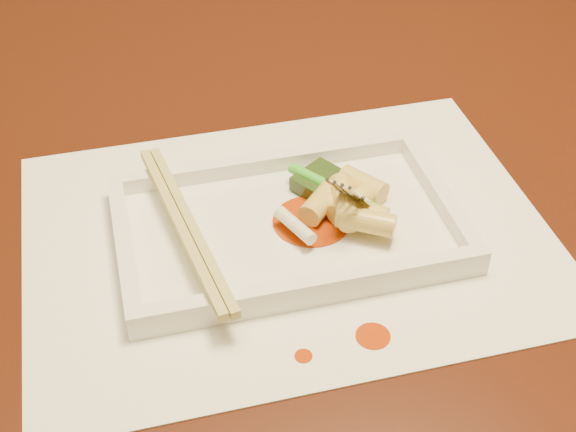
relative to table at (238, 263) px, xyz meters
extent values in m
cube|color=black|center=(0.00, 0.00, 0.08)|extent=(1.40, 0.90, 0.04)
cylinder|color=black|center=(0.62, 0.37, -0.29)|extent=(0.07, 0.07, 0.71)
cube|color=white|center=(0.03, -0.08, 0.10)|extent=(0.40, 0.30, 0.00)
cylinder|color=#B03305|center=(0.06, -0.20, 0.10)|extent=(0.02, 0.02, 0.00)
cylinder|color=#B03305|center=(0.01, -0.20, 0.10)|extent=(0.01, 0.01, 0.00)
cube|color=white|center=(0.03, -0.08, 0.11)|extent=(0.26, 0.16, 0.01)
cube|color=white|center=(0.03, -0.01, 0.12)|extent=(0.26, 0.01, 0.01)
cube|color=white|center=(0.03, -0.16, 0.12)|extent=(0.26, 0.01, 0.01)
cube|color=white|center=(-0.10, -0.08, 0.12)|extent=(0.01, 0.14, 0.01)
cube|color=white|center=(0.15, -0.08, 0.12)|extent=(0.01, 0.14, 0.01)
cube|color=black|center=(0.06, -0.04, 0.12)|extent=(0.05, 0.04, 0.01)
cylinder|color=#EAEACC|center=(0.03, -0.10, 0.12)|extent=(0.02, 0.04, 0.01)
cylinder|color=green|center=(0.07, -0.06, 0.12)|extent=(0.06, 0.07, 0.01)
cube|color=tan|center=(-0.05, -0.08, 0.13)|extent=(0.04, 0.19, 0.01)
cube|color=tan|center=(-0.05, -0.08, 0.13)|extent=(0.04, 0.19, 0.01)
cylinder|color=#B03305|center=(0.05, -0.08, 0.11)|extent=(0.06, 0.06, 0.00)
cylinder|color=#DBCC66|center=(0.08, -0.09, 0.12)|extent=(0.05, 0.04, 0.02)
cylinder|color=#DBCC66|center=(0.08, -0.08, 0.12)|extent=(0.05, 0.04, 0.02)
cylinder|color=#DBCC66|center=(0.07, -0.08, 0.13)|extent=(0.03, 0.05, 0.02)
cylinder|color=#DBCC66|center=(0.06, -0.07, 0.12)|extent=(0.04, 0.04, 0.02)
cylinder|color=#DBCC66|center=(0.08, -0.08, 0.12)|extent=(0.02, 0.05, 0.02)
cylinder|color=#DBCC66|center=(0.08, -0.11, 0.13)|extent=(0.05, 0.04, 0.02)
cylinder|color=#DBCC66|center=(0.09, -0.06, 0.12)|extent=(0.04, 0.04, 0.02)
camera|label=1|loc=(-0.09, -0.53, 0.52)|focal=50.00mm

